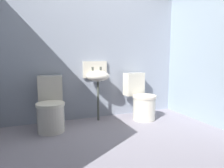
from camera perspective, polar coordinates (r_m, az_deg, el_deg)
The scene contains 6 objects.
ground_plane at distance 2.71m, azimuth 2.22°, elevation -16.45°, with size 3.53×2.59×0.08m, color gray.
wall_back at distance 3.55m, azimuth -5.23°, elevation 7.80°, with size 3.53×0.10×2.15m, color #929AAA.
wall_right at distance 3.53m, azimuth 26.61°, elevation 7.01°, with size 0.10×2.39×2.15m, color #8EA1B0.
toilet_left at distance 3.11m, azimuth -16.90°, elevation -6.55°, with size 0.44×0.63×0.78m.
toilet_right at distance 3.55m, azimuth 8.18°, elevation -4.50°, with size 0.47×0.64×0.78m.
sink at distance 3.36m, azimuth -4.16°, elevation 2.35°, with size 0.42×0.35×0.99m.
Camera 1 is at (-1.00, -2.26, 1.08)m, focal length 32.42 mm.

